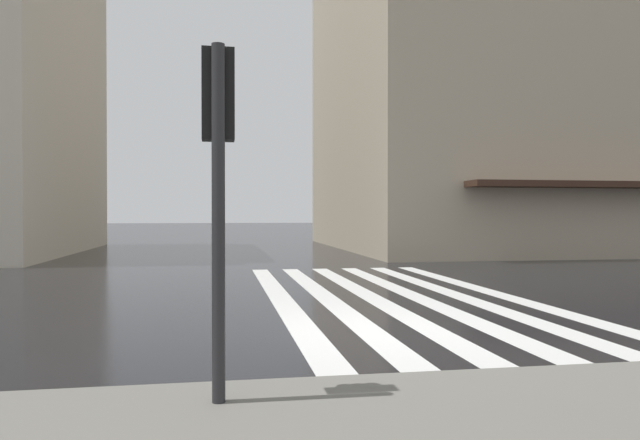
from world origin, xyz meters
TOP-DOWN VIEW (x-y plane):
  - ground_plane at (0.00, 0.00)m, footprint 220.00×220.00m
  - zebra_crossing at (4.00, -1.42)m, footprint 13.00×5.50m
  - haussmann_block_corner at (21.54, -14.05)m, footprint 19.30×20.32m
  - traffic_signal_post at (-3.56, 2.42)m, footprint 0.44×0.30m

SIDE VIEW (x-z plane):
  - ground_plane at x=0.00m, z-range 0.00..0.00m
  - zebra_crossing at x=4.00m, z-range 0.00..0.01m
  - traffic_signal_post at x=-3.56m, z-range 0.87..4.11m
  - haussmann_block_corner at x=21.54m, z-range -0.25..24.11m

